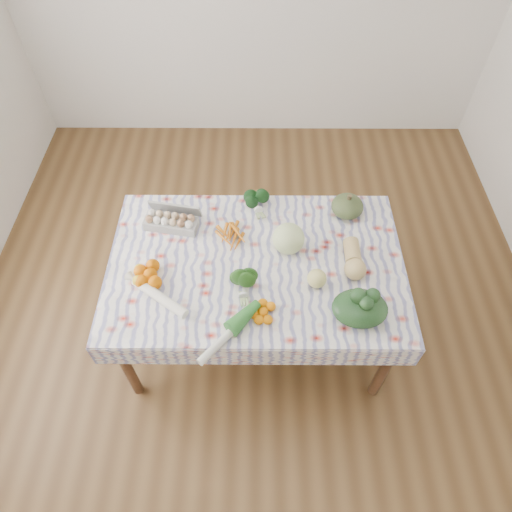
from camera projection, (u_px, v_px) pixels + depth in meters
ground at (256, 329)px, 3.15m from camera, size 4.50×4.50×0.00m
dining_table at (256, 271)px, 2.62m from camera, size 1.60×1.00×0.75m
tablecloth at (256, 263)px, 2.56m from camera, size 1.66×1.06×0.01m
egg_carton at (171, 222)px, 2.68m from camera, size 0.33×0.18×0.08m
carrot_bunch at (231, 239)px, 2.64m from camera, size 0.21×0.20×0.04m
kale_bunch at (257, 202)px, 2.76m from camera, size 0.17×0.16×0.13m
kabocha_squash at (347, 206)px, 2.73m from camera, size 0.25×0.25×0.13m
cabbage at (288, 239)px, 2.54m from camera, size 0.22×0.22×0.18m
butternut_squash at (354, 258)px, 2.49m from camera, size 0.12×0.26×0.12m
orange_cluster at (150, 274)px, 2.45m from camera, size 0.29×0.29×0.08m
broccoli at (243, 287)px, 2.39m from camera, size 0.14×0.14×0.09m
mandarin_cluster at (263, 311)px, 2.33m from camera, size 0.21×0.21×0.05m
grapefruit at (317, 278)px, 2.42m from camera, size 0.13×0.13×0.10m
spinach_bag at (360, 308)px, 2.30m from camera, size 0.32×0.28×0.13m
daikon at (160, 297)px, 2.38m from camera, size 0.34×0.27×0.05m
leek at (229, 334)px, 2.25m from camera, size 0.30×0.34×0.05m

